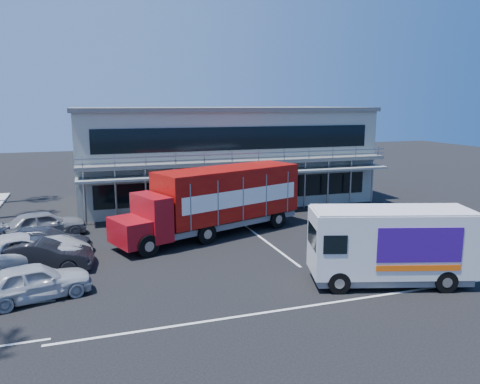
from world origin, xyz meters
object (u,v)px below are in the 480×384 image
object	(u,v)px
red_truck	(217,199)
parked_car_b	(41,256)
parked_car_a	(34,281)
white_van	(390,245)

from	to	relation	value
red_truck	parked_car_b	xyz separation A→B (m)	(-9.34, -3.52, -1.39)
parked_car_b	parked_car_a	bearing A→B (deg)	-172.94
white_van	parked_car_a	distance (m)	14.52
parked_car_a	parked_car_b	bearing A→B (deg)	-14.57
red_truck	parked_car_b	distance (m)	10.08
parked_car_b	white_van	bearing A→B (deg)	-106.56
parked_car_a	parked_car_b	distance (m)	3.20
red_truck	parked_car_b	size ratio (longest dim) A/B	2.60
white_van	parked_car_a	xyz separation A→B (m)	(-14.17, 3.00, -1.00)
red_truck	parked_car_a	world-z (taller)	red_truck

